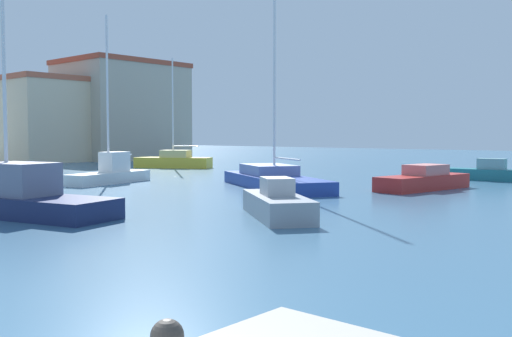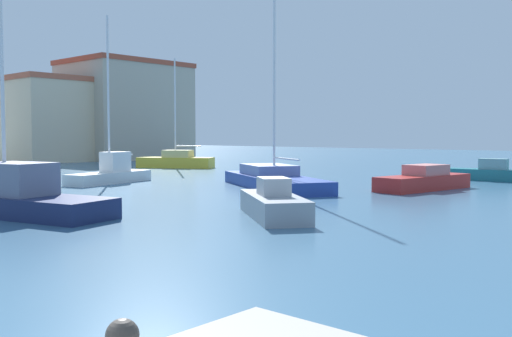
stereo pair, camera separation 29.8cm
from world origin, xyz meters
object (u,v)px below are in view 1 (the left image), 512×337
at_px(sailboat_navy_outer_mooring, 10,196).
at_px(sailboat_yellow_inner_mooring, 174,161).
at_px(motorboat_teal_center_channel, 485,173).
at_px(sailboat_white_far_left, 110,172).
at_px(motorboat_red_behind_lamppost, 423,180).
at_px(motorboat_grey_distant_north, 277,204).
at_px(sailboat_blue_distant_east, 273,178).

bearing_deg(sailboat_navy_outer_mooring, sailboat_yellow_inner_mooring, 37.77).
relative_size(sailboat_yellow_inner_mooring, motorboat_teal_center_channel, 1.78).
distance_m(sailboat_white_far_left, motorboat_red_behind_lamppost, 16.32).
bearing_deg(sailboat_yellow_inner_mooring, motorboat_teal_center_channel, -80.67).
bearing_deg(motorboat_teal_center_channel, sailboat_navy_outer_mooring, 164.95).
relative_size(sailboat_yellow_inner_mooring, sailboat_navy_outer_mooring, 0.65).
height_order(motorboat_red_behind_lamppost, motorboat_grey_distant_north, motorboat_grey_distant_north).
xyz_separation_m(motorboat_grey_distant_north, sailboat_blue_distant_east, (7.72, 6.53, 0.04)).
bearing_deg(sailboat_blue_distant_east, motorboat_teal_center_channel, -27.91).
height_order(motorboat_red_behind_lamppost, sailboat_blue_distant_east, sailboat_blue_distant_east).
xyz_separation_m(sailboat_yellow_inner_mooring, sailboat_navy_outer_mooring, (-20.95, -16.23, 0.05)).
xyz_separation_m(sailboat_navy_outer_mooring, sailboat_blue_distant_east, (13.03, -0.46, -0.16)).
height_order(sailboat_yellow_inner_mooring, motorboat_red_behind_lamppost, sailboat_yellow_inner_mooring).
height_order(motorboat_teal_center_channel, sailboat_navy_outer_mooring, sailboat_navy_outer_mooring).
bearing_deg(sailboat_navy_outer_mooring, motorboat_teal_center_channel, -15.05).
relative_size(sailboat_navy_outer_mooring, motorboat_grey_distant_north, 3.04).
height_order(sailboat_yellow_inner_mooring, sailboat_blue_distant_east, sailboat_blue_distant_east).
xyz_separation_m(sailboat_white_far_left, sailboat_navy_outer_mooring, (-9.34, -7.93, 0.03)).
bearing_deg(sailboat_white_far_left, sailboat_blue_distant_east, -66.23).
height_order(sailboat_white_far_left, motorboat_red_behind_lamppost, sailboat_white_far_left).
distance_m(sailboat_white_far_left, sailboat_navy_outer_mooring, 12.25).
bearing_deg(motorboat_grey_distant_north, sailboat_white_far_left, 74.90).
bearing_deg(sailboat_yellow_inner_mooring, sailboat_navy_outer_mooring, -142.23).
relative_size(motorboat_teal_center_channel, motorboat_grey_distant_north, 1.11).
xyz_separation_m(sailboat_white_far_left, motorboat_grey_distant_north, (-4.03, -14.91, -0.17)).
bearing_deg(sailboat_yellow_inner_mooring, sailboat_blue_distant_east, -115.39).
distance_m(motorboat_red_behind_lamppost, motorboat_teal_center_channel, 7.63).
distance_m(sailboat_white_far_left, motorboat_teal_center_channel, 21.18).
bearing_deg(sailboat_white_far_left, sailboat_navy_outer_mooring, -139.67).
height_order(sailboat_navy_outer_mooring, motorboat_grey_distant_north, sailboat_navy_outer_mooring).
height_order(motorboat_teal_center_channel, sailboat_blue_distant_east, sailboat_blue_distant_east).
bearing_deg(sailboat_white_far_left, motorboat_red_behind_lamppost, -61.65).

